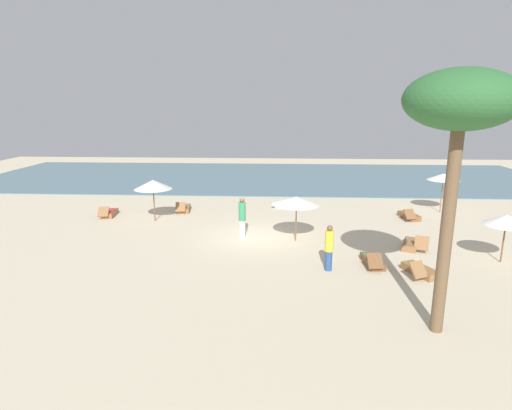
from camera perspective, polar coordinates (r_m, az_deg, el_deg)
The scene contains 16 objects.
ground_plane at distance 20.31m, azimuth -0.62°, elevation -4.40°, with size 60.00×60.00×0.00m, color beige.
ocean_water at distance 36.83m, azimuth 1.06°, elevation 3.84°, with size 48.00×16.00×0.06m, color slate.
umbrella_0 at distance 19.39m, azimuth 5.50°, elevation 0.56°, with size 2.14×2.14×2.12m.
umbrella_1 at distance 19.43m, azimuth 30.78°, elevation -1.76°, with size 1.73×1.73×1.99m.
umbrella_2 at distance 26.72m, azimuth 24.04°, elevation 3.50°, with size 1.82×1.82×2.33m.
umbrella_3 at distance 23.32m, azimuth -13.76°, elevation 2.70°, with size 2.04×2.04×2.28m.
lounger_0 at distance 25.00m, azimuth 20.00°, elevation -1.38°, with size 1.00×1.80×0.66m.
lounger_1 at distance 17.13m, azimuth 21.35°, elevation -8.26°, with size 1.27×1.76×0.70m.
lounger_2 at distance 25.45m, azimuth -9.68°, elevation -0.48°, with size 0.78×1.76×0.67m.
lounger_3 at distance 20.03m, azimuth 20.29°, elevation -5.02°, with size 1.16×1.76×0.72m.
lounger_4 at distance 17.49m, azimuth 15.52°, elevation -7.33°, with size 0.77×1.75×0.69m.
lounger_5 at distance 25.44m, azimuth -19.24°, elevation -1.05°, with size 0.77×1.76×0.67m.
person_0 at distance 20.04m, azimuth -1.88°, elevation -1.66°, with size 0.37×0.37×1.96m.
person_1 at distance 16.38m, azimuth 9.85°, elevation -5.70°, with size 0.42×0.42×1.80m.
palm_0 at distance 11.94m, azimuth 25.94°, elevation 11.87°, with size 2.84×2.84×7.15m.
dog at distance 25.92m, azimuth 2.82°, elevation 0.03°, with size 0.77×0.77×0.38m.
Camera 1 is at (1.24, -19.28, 6.28)m, focal length 29.56 mm.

